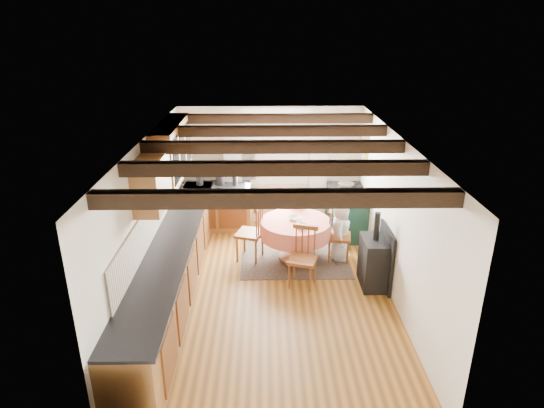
{
  "coord_description": "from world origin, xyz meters",
  "views": [
    {
      "loc": [
        -0.11,
        -6.18,
        3.9
      ],
      "look_at": [
        0.0,
        0.8,
        1.15
      ],
      "focal_mm": 30.55,
      "sensor_mm": 36.0,
      "label": 1
    }
  ],
  "objects_px": {
    "dining_table": "(295,240)",
    "aga_range": "(347,212)",
    "cup": "(298,223)",
    "chair_right": "(339,235)",
    "chair_near": "(303,258)",
    "cast_iron_stove": "(375,250)",
    "chair_left": "(250,231)",
    "child_far": "(296,216)",
    "child_right": "(340,231)"
  },
  "relations": [
    {
      "from": "dining_table",
      "to": "cup",
      "type": "relative_size",
      "value": 13.15
    },
    {
      "from": "dining_table",
      "to": "aga_range",
      "type": "distance_m",
      "value": 1.47
    },
    {
      "from": "chair_right",
      "to": "cast_iron_stove",
      "type": "xyz_separation_m",
      "value": [
        0.42,
        -0.85,
        0.14
      ]
    },
    {
      "from": "chair_near",
      "to": "cast_iron_stove",
      "type": "relative_size",
      "value": 0.79
    },
    {
      "from": "child_right",
      "to": "cup",
      "type": "relative_size",
      "value": 11.66
    },
    {
      "from": "chair_near",
      "to": "child_far",
      "type": "xyz_separation_m",
      "value": [
        -0.01,
        1.54,
        0.05
      ]
    },
    {
      "from": "aga_range",
      "to": "child_far",
      "type": "distance_m",
      "value": 1.08
    },
    {
      "from": "dining_table",
      "to": "child_right",
      "type": "distance_m",
      "value": 0.8
    },
    {
      "from": "chair_near",
      "to": "chair_right",
      "type": "relative_size",
      "value": 1.01
    },
    {
      "from": "chair_right",
      "to": "child_far",
      "type": "relative_size",
      "value": 0.89
    },
    {
      "from": "child_far",
      "to": "cup",
      "type": "distance_m",
      "value": 0.87
    },
    {
      "from": "chair_right",
      "to": "aga_range",
      "type": "bearing_deg",
      "value": -7.36
    },
    {
      "from": "chair_near",
      "to": "dining_table",
      "type": "bearing_deg",
      "value": 111.55
    },
    {
      "from": "cup",
      "to": "dining_table",
      "type": "bearing_deg",
      "value": 100.28
    },
    {
      "from": "dining_table",
      "to": "chair_left",
      "type": "xyz_separation_m",
      "value": [
        -0.79,
        0.03,
        0.16
      ]
    },
    {
      "from": "child_far",
      "to": "chair_left",
      "type": "bearing_deg",
      "value": 32.15
    },
    {
      "from": "chair_near",
      "to": "aga_range",
      "type": "xyz_separation_m",
      "value": [
        1.0,
        1.88,
        -0.01
      ]
    },
    {
      "from": "aga_range",
      "to": "child_far",
      "type": "bearing_deg",
      "value": -161.18
    },
    {
      "from": "chair_near",
      "to": "child_far",
      "type": "bearing_deg",
      "value": 108.23
    },
    {
      "from": "chair_left",
      "to": "cast_iron_stove",
      "type": "relative_size",
      "value": 0.84
    },
    {
      "from": "aga_range",
      "to": "cup",
      "type": "relative_size",
      "value": 11.15
    },
    {
      "from": "dining_table",
      "to": "child_right",
      "type": "height_order",
      "value": "child_right"
    },
    {
      "from": "chair_right",
      "to": "cast_iron_stove",
      "type": "height_order",
      "value": "cast_iron_stove"
    },
    {
      "from": "cast_iron_stove",
      "to": "child_far",
      "type": "distance_m",
      "value": 1.92
    },
    {
      "from": "chair_right",
      "to": "child_far",
      "type": "xyz_separation_m",
      "value": [
        -0.71,
        0.7,
        0.06
      ]
    },
    {
      "from": "chair_right",
      "to": "chair_near",
      "type": "bearing_deg",
      "value": 148.92
    },
    {
      "from": "dining_table",
      "to": "aga_range",
      "type": "relative_size",
      "value": 1.18
    },
    {
      "from": "cast_iron_stove",
      "to": "cup",
      "type": "bearing_deg",
      "value": 147.92
    },
    {
      "from": "chair_near",
      "to": "cup",
      "type": "bearing_deg",
      "value": 109.91
    },
    {
      "from": "child_far",
      "to": "cup",
      "type": "bearing_deg",
      "value": 84.21
    },
    {
      "from": "chair_left",
      "to": "cast_iron_stove",
      "type": "height_order",
      "value": "cast_iron_stove"
    },
    {
      "from": "aga_range",
      "to": "cast_iron_stove",
      "type": "distance_m",
      "value": 1.91
    },
    {
      "from": "aga_range",
      "to": "child_right",
      "type": "xyz_separation_m",
      "value": [
        -0.28,
        -1.01,
        0.06
      ]
    },
    {
      "from": "cast_iron_stove",
      "to": "dining_table",
      "type": "bearing_deg",
      "value": 142.82
    },
    {
      "from": "aga_range",
      "to": "cup",
      "type": "xyz_separation_m",
      "value": [
        -1.03,
        -1.18,
        0.3
      ]
    },
    {
      "from": "chair_near",
      "to": "chair_right",
      "type": "bearing_deg",
      "value": 67.82
    },
    {
      "from": "child_far",
      "to": "child_right",
      "type": "xyz_separation_m",
      "value": [
        0.74,
        -0.66,
        -0.0
      ]
    },
    {
      "from": "cast_iron_stove",
      "to": "chair_left",
      "type": "bearing_deg",
      "value": 154.85
    },
    {
      "from": "chair_near",
      "to": "cast_iron_stove",
      "type": "distance_m",
      "value": 1.12
    },
    {
      "from": "chair_left",
      "to": "child_right",
      "type": "relative_size",
      "value": 0.97
    },
    {
      "from": "chair_left",
      "to": "child_far",
      "type": "bearing_deg",
      "value": 144.95
    },
    {
      "from": "aga_range",
      "to": "child_right",
      "type": "relative_size",
      "value": 0.96
    },
    {
      "from": "chair_left",
      "to": "dining_table",
      "type": "bearing_deg",
      "value": 105.63
    },
    {
      "from": "dining_table",
      "to": "chair_left",
      "type": "distance_m",
      "value": 0.81
    },
    {
      "from": "chair_left",
      "to": "cup",
      "type": "relative_size",
      "value": 11.37
    },
    {
      "from": "chair_left",
      "to": "child_right",
      "type": "distance_m",
      "value": 1.57
    },
    {
      "from": "chair_right",
      "to": "cast_iron_stove",
      "type": "distance_m",
      "value": 0.95
    },
    {
      "from": "chair_near",
      "to": "aga_range",
      "type": "height_order",
      "value": "chair_near"
    },
    {
      "from": "chair_right",
      "to": "child_far",
      "type": "height_order",
      "value": "child_far"
    },
    {
      "from": "chair_left",
      "to": "aga_range",
      "type": "xyz_separation_m",
      "value": [
        1.85,
        0.98,
        -0.05
      ]
    }
  ]
}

